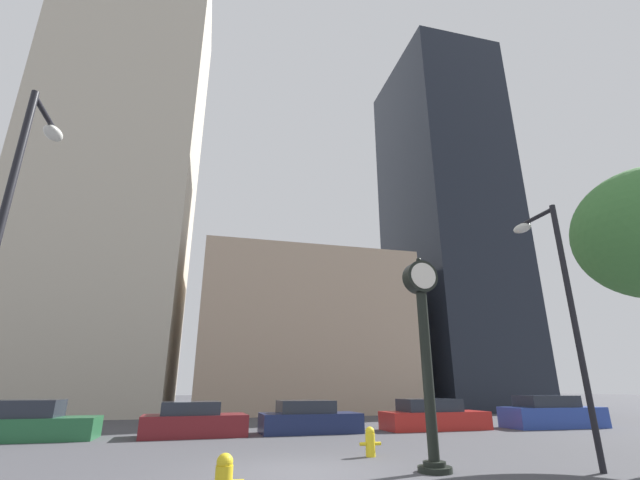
# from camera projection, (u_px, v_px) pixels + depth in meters

# --- Properties ---
(ground_plane) EXTENTS (200.00, 200.00, 0.00)m
(ground_plane) POSITION_uv_depth(u_px,v_px,m) (303.00, 472.00, 9.28)
(ground_plane) COLOR #424247
(building_tall_tower) EXTENTS (11.42, 12.00, 37.44)m
(building_tall_tower) POSITION_uv_depth(u_px,v_px,m) (121.00, 168.00, 34.98)
(building_tall_tower) COLOR #BCB29E
(building_tall_tower) RESTS_ON ground_plane
(building_storefront_row) EXTENTS (15.49, 12.00, 11.48)m
(building_storefront_row) POSITION_uv_depth(u_px,v_px,m) (300.00, 335.00, 34.25)
(building_storefront_row) COLOR tan
(building_storefront_row) RESTS_ON ground_plane
(building_glass_modern) EXTENTS (8.67, 12.00, 34.08)m
(building_glass_modern) POSITION_uv_depth(u_px,v_px,m) (445.00, 220.00, 41.23)
(building_glass_modern) COLOR black
(building_glass_modern) RESTS_ON ground_plane
(street_clock) EXTENTS (0.80, 0.75, 4.87)m
(street_clock) POSITION_uv_depth(u_px,v_px,m) (425.00, 343.00, 10.15)
(street_clock) COLOR black
(street_clock) RESTS_ON ground_plane
(car_green) EXTENTS (4.76, 1.80, 1.33)m
(car_green) POSITION_uv_depth(u_px,v_px,m) (22.00, 424.00, 14.86)
(car_green) COLOR #236038
(car_green) RESTS_ON ground_plane
(car_maroon) EXTENTS (3.92, 2.14, 1.23)m
(car_maroon) POSITION_uv_depth(u_px,v_px,m) (194.00, 422.00, 16.15)
(car_maroon) COLOR maroon
(car_maroon) RESTS_ON ground_plane
(car_navy) EXTENTS (4.06, 1.89, 1.24)m
(car_navy) POSITION_uv_depth(u_px,v_px,m) (309.00, 419.00, 17.36)
(car_navy) COLOR #19234C
(car_navy) RESTS_ON ground_plane
(car_red) EXTENTS (4.67, 1.83, 1.27)m
(car_red) POSITION_uv_depth(u_px,v_px,m) (433.00, 417.00, 18.72)
(car_red) COLOR red
(car_red) RESTS_ON ground_plane
(car_blue) EXTENTS (4.59, 1.88, 1.39)m
(car_blue) POSITION_uv_depth(u_px,v_px,m) (551.00, 414.00, 19.67)
(car_blue) COLOR #28429E
(car_blue) RESTS_ON ground_plane
(fire_hydrant_near) EXTENTS (0.64, 0.28, 0.75)m
(fire_hydrant_near) POSITION_uv_depth(u_px,v_px,m) (224.00, 479.00, 6.75)
(fire_hydrant_near) COLOR yellow
(fire_hydrant_near) RESTS_ON ground_plane
(fire_hydrant_far) EXTENTS (0.59, 0.26, 0.74)m
(fire_hydrant_far) POSITION_uv_depth(u_px,v_px,m) (370.00, 441.00, 11.46)
(fire_hydrant_far) COLOR yellow
(fire_hydrant_far) RESTS_ON ground_plane
(street_lamp_left) EXTENTS (0.36, 1.57, 7.35)m
(street_lamp_left) POSITION_uv_depth(u_px,v_px,m) (12.00, 217.00, 8.04)
(street_lamp_left) COLOR black
(street_lamp_left) RESTS_ON ground_plane
(street_lamp_right) EXTENTS (0.36, 1.57, 6.27)m
(street_lamp_right) POSITION_uv_depth(u_px,v_px,m) (556.00, 287.00, 10.88)
(street_lamp_right) COLOR black
(street_lamp_right) RESTS_ON ground_plane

